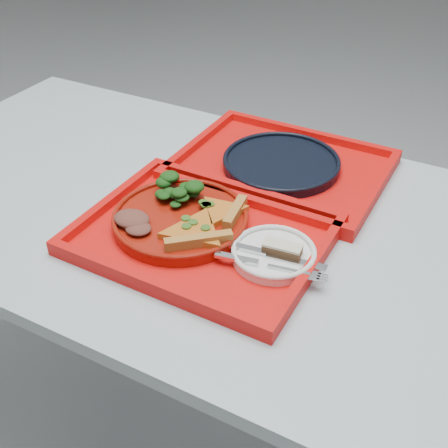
% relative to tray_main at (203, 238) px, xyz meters
% --- Properties ---
extents(ground, '(10.00, 10.00, 0.00)m').
position_rel_tray_main_xyz_m(ground, '(-0.01, 0.09, -0.76)').
color(ground, '#94979C').
rests_on(ground, ground).
extents(table, '(1.60, 0.80, 0.75)m').
position_rel_tray_main_xyz_m(table, '(-0.01, 0.09, -0.08)').
color(table, '#A3AEB6').
rests_on(table, ground).
extents(tray_main, '(0.46, 0.36, 0.01)m').
position_rel_tray_main_xyz_m(tray_main, '(0.00, 0.00, 0.00)').
color(tray_main, red).
rests_on(tray_main, table).
extents(tray_far, '(0.45, 0.35, 0.01)m').
position_rel_tray_main_xyz_m(tray_far, '(0.03, 0.30, 0.00)').
color(tray_far, red).
rests_on(tray_far, table).
extents(dinner_plate, '(0.26, 0.26, 0.02)m').
position_rel_tray_main_xyz_m(dinner_plate, '(-0.05, 0.01, 0.02)').
color(dinner_plate, maroon).
rests_on(dinner_plate, tray_main).
extents(side_plate, '(0.15, 0.15, 0.01)m').
position_rel_tray_main_xyz_m(side_plate, '(0.14, 0.00, 0.01)').
color(side_plate, white).
rests_on(side_plate, tray_main).
extents(navy_plate, '(0.26, 0.26, 0.02)m').
position_rel_tray_main_xyz_m(navy_plate, '(0.03, 0.30, 0.01)').
color(navy_plate, black).
rests_on(navy_plate, tray_far).
extents(pizza_slice_a, '(0.18, 0.18, 0.02)m').
position_rel_tray_main_xyz_m(pizza_slice_a, '(-0.00, -0.02, 0.03)').
color(pizza_slice_a, gold).
rests_on(pizza_slice_a, dinner_plate).
extents(pizza_slice_b, '(0.12, 0.11, 0.02)m').
position_rel_tray_main_xyz_m(pizza_slice_b, '(0.01, 0.06, 0.03)').
color(pizza_slice_b, gold).
rests_on(pizza_slice_b, dinner_plate).
extents(salad_heap, '(0.10, 0.09, 0.05)m').
position_rel_tray_main_xyz_m(salad_heap, '(-0.09, 0.06, 0.05)').
color(salad_heap, black).
rests_on(salad_heap, dinner_plate).
extents(meat_portion, '(0.07, 0.06, 0.02)m').
position_rel_tray_main_xyz_m(meat_portion, '(-0.12, -0.05, 0.03)').
color(meat_portion, brown).
rests_on(meat_portion, dinner_plate).
extents(dessert_bar, '(0.07, 0.03, 0.02)m').
position_rel_tray_main_xyz_m(dessert_bar, '(0.16, 0.01, 0.03)').
color(dessert_bar, '#492C18').
rests_on(dessert_bar, side_plate).
extents(knife, '(0.19, 0.04, 0.01)m').
position_rel_tray_main_xyz_m(knife, '(0.15, -0.01, 0.02)').
color(knife, silver).
rests_on(knife, side_plate).
extents(fork, '(0.19, 0.05, 0.01)m').
position_rel_tray_main_xyz_m(fork, '(0.15, -0.04, 0.02)').
color(fork, silver).
rests_on(fork, side_plate).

